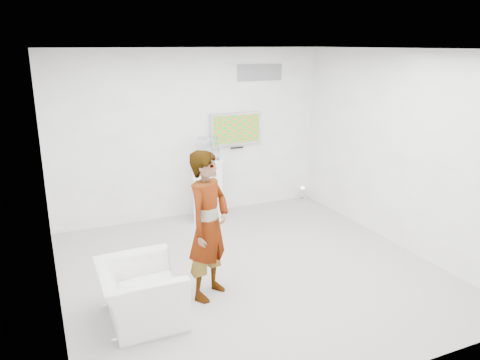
{
  "coord_description": "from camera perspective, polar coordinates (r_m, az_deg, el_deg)",
  "views": [
    {
      "loc": [
        -2.55,
        -5.39,
        3.06
      ],
      "look_at": [
        0.11,
        0.6,
        1.15
      ],
      "focal_mm": 35.0,
      "sensor_mm": 36.0,
      "label": 1
    }
  ],
  "objects": [
    {
      "name": "room",
      "position": [
        6.16,
        1.32,
        1.62
      ],
      "size": [
        5.01,
        5.01,
        3.0
      ],
      "color": "#B1ABA2",
      "rests_on": "ground"
    },
    {
      "name": "logo_decal",
      "position": [
        8.8,
        2.45,
        12.96
      ],
      "size": [
        0.9,
        0.02,
        0.3
      ],
      "primitive_type": "cube",
      "color": "gray",
      "rests_on": "room"
    },
    {
      "name": "armchair",
      "position": [
        5.59,
        -12.03,
        -13.33
      ],
      "size": [
        0.91,
        1.03,
        0.67
      ],
      "primitive_type": "imported",
      "rotation": [
        0.0,
        0.0,
        1.56
      ],
      "color": "white",
      "rests_on": "room"
    },
    {
      "name": "person",
      "position": [
        5.72,
        -3.87,
        -5.57
      ],
      "size": [
        0.81,
        0.77,
        1.87
      ],
      "primitive_type": "imported",
      "rotation": [
        0.0,
        0.0,
        0.65
      ],
      "color": "white",
      "rests_on": "room"
    },
    {
      "name": "console",
      "position": [
        8.16,
        -3.94,
        3.38
      ],
      "size": [
        0.14,
        0.14,
        0.21
      ],
      "primitive_type": "cube",
      "rotation": [
        0.0,
        0.0,
        -0.79
      ],
      "color": "white",
      "rests_on": "pedestal"
    },
    {
      "name": "pedestal",
      "position": [
        8.33,
        -3.85,
        -1.15
      ],
      "size": [
        0.73,
        0.73,
        1.14
      ],
      "primitive_type": "cube",
      "rotation": [
        0.0,
        0.0,
        -0.41
      ],
      "color": "white",
      "rests_on": "room"
    },
    {
      "name": "floor_uplight",
      "position": [
        9.57,
        7.63,
        -1.65
      ],
      "size": [
        0.22,
        0.22,
        0.27
      ],
      "primitive_type": "cylinder",
      "rotation": [
        0.0,
        0.0,
        -0.27
      ],
      "color": "white",
      "rests_on": "room"
    },
    {
      "name": "tv",
      "position": [
        8.68,
        -0.5,
        6.27
      ],
      "size": [
        1.0,
        0.08,
        0.6
      ],
      "primitive_type": "cube",
      "color": "#B9B8BD",
      "rests_on": "room"
    },
    {
      "name": "wii_remote",
      "position": [
        5.77,
        -3.92,
        2.42
      ],
      "size": [
        0.12,
        0.13,
        0.04
      ],
      "primitive_type": "cube",
      "rotation": [
        0.0,
        0.0,
        0.76
      ],
      "color": "white",
      "rests_on": "person"
    },
    {
      "name": "vitrine",
      "position": [
        8.14,
        -3.95,
        3.88
      ],
      "size": [
        0.44,
        0.44,
        0.36
      ],
      "primitive_type": "cube",
      "rotation": [
        0.0,
        0.0,
        -0.27
      ],
      "color": "white",
      "rests_on": "pedestal"
    }
  ]
}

